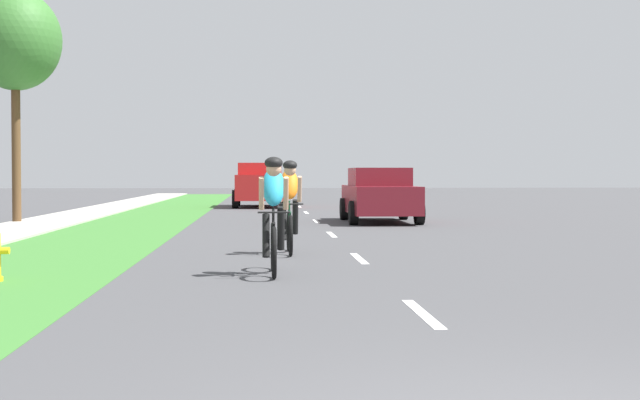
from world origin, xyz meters
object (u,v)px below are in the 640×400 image
Objects in this scene: cyclist_trailing at (290,206)px; street_tree_near at (15,41)px; suv_red at (260,184)px; cyclist_lead at (274,214)px; sedan_maroon at (380,195)px.

cyclist_trailing is 0.27× the size of street_tree_near.
street_tree_near is (-7.16, 9.75, 4.14)m from cyclist_trailing.
suv_red is 13.95m from street_tree_near.
suv_red is (-0.23, 24.50, 0.14)m from cyclist_lead.
cyclist_trailing is 10.11m from sedan_maroon.
sedan_maroon is 12.14m from suv_red.
street_tree_near is (-6.61, -11.62, 4.01)m from suv_red.
cyclist_lead is 0.40× the size of sedan_maroon.
suv_red is at bearing 91.46° from cyclist_trailing.
cyclist_trailing is at bearing -106.28° from sedan_maroon.
street_tree_near reaches higher than sedan_maroon.
sedan_maroon is at bearing -0.25° from street_tree_near.
cyclist_lead is at bearing -62.02° from street_tree_near.
suv_red is 0.74× the size of street_tree_near.
sedan_maroon is 0.91× the size of suv_red.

